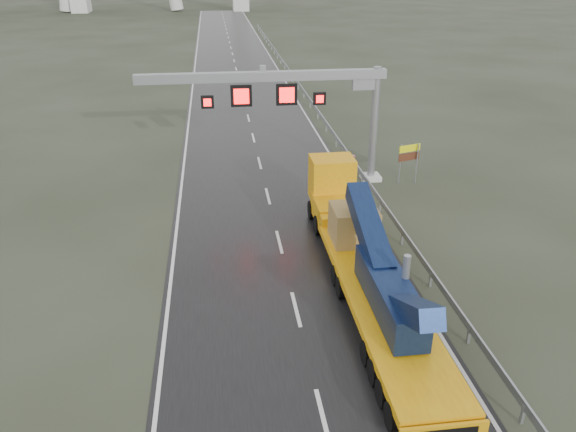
{
  "coord_description": "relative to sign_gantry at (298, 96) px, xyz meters",
  "views": [
    {
      "loc": [
        -2.81,
        -15.09,
        13.27
      ],
      "look_at": [
        -0.03,
        6.29,
        3.2
      ],
      "focal_mm": 35.0,
      "sensor_mm": 36.0,
      "label": 1
    }
  ],
  "objects": [
    {
      "name": "ground",
      "position": [
        -2.1,
        -17.99,
        -5.61
      ],
      "size": [
        400.0,
        400.0,
        0.0
      ],
      "primitive_type": "plane",
      "color": "#282D20",
      "rests_on": "ground"
    },
    {
      "name": "road",
      "position": [
        -2.1,
        22.01,
        -5.6
      ],
      "size": [
        11.0,
        200.0,
        0.02
      ],
      "primitive_type": "cube",
      "color": "black",
      "rests_on": "ground"
    },
    {
      "name": "guardrail",
      "position": [
        4.0,
        12.01,
        -4.91
      ],
      "size": [
        0.2,
        140.0,
        1.4
      ],
      "primitive_type": null,
      "color": "gray",
      "rests_on": "ground"
    },
    {
      "name": "sign_gantry",
      "position": [
        0.0,
        0.0,
        0.0
      ],
      "size": [
        14.9,
        1.2,
        7.42
      ],
      "color": "silver",
      "rests_on": "ground"
    },
    {
      "name": "heavy_haul_truck",
      "position": [
        1.11,
        -11.47,
        -4.01
      ],
      "size": [
        2.69,
        17.61,
        4.13
      ],
      "rotation": [
        0.0,
        0.0,
        -0.0
      ],
      "color": "#EAAA0D",
      "rests_on": "ground"
    },
    {
      "name": "exit_sign_pair",
      "position": [
        6.9,
        -0.99,
        -3.79
      ],
      "size": [
        1.47,
        0.52,
        2.61
      ],
      "rotation": [
        0.0,
        0.0,
        0.31
      ],
      "color": "gray",
      "rests_on": "ground"
    },
    {
      "name": "striped_barrier",
      "position": [
        3.9,
        2.01,
        -5.13
      ],
      "size": [
        0.63,
        0.42,
        0.97
      ],
      "primitive_type": "cube",
      "rotation": [
        0.0,
        0.0,
        0.21
      ],
      "color": "red",
      "rests_on": "ground"
    }
  ]
}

